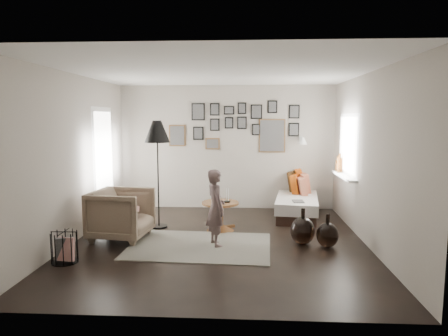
# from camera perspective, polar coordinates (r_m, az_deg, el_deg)

# --- Properties ---
(ground) EXTENTS (4.80, 4.80, 0.00)m
(ground) POSITION_cam_1_polar(r_m,az_deg,el_deg) (6.33, -0.72, -10.49)
(ground) COLOR black
(ground) RESTS_ON ground
(wall_back) EXTENTS (4.50, 0.00, 4.50)m
(wall_back) POSITION_cam_1_polar(r_m,az_deg,el_deg) (8.45, 0.39, 2.95)
(wall_back) COLOR #A59C90
(wall_back) RESTS_ON ground
(wall_front) EXTENTS (4.50, 0.00, 4.50)m
(wall_front) POSITION_cam_1_polar(r_m,az_deg,el_deg) (3.70, -3.32, -2.50)
(wall_front) COLOR #A59C90
(wall_front) RESTS_ON ground
(wall_left) EXTENTS (0.00, 4.80, 4.80)m
(wall_left) POSITION_cam_1_polar(r_m,az_deg,el_deg) (6.61, -20.58, 1.32)
(wall_left) COLOR #A59C90
(wall_left) RESTS_ON ground
(wall_right) EXTENTS (0.00, 4.80, 4.80)m
(wall_right) POSITION_cam_1_polar(r_m,az_deg,el_deg) (6.32, 20.06, 1.09)
(wall_right) COLOR #A59C90
(wall_right) RESTS_ON ground
(ceiling) EXTENTS (4.80, 4.80, 0.00)m
(ceiling) POSITION_cam_1_polar(r_m,az_deg,el_deg) (6.07, -0.76, 13.59)
(ceiling) COLOR white
(ceiling) RESTS_ON wall_back
(door_left) EXTENTS (0.00, 2.14, 2.14)m
(door_left) POSITION_cam_1_polar(r_m,az_deg,el_deg) (7.74, -16.83, 0.40)
(door_left) COLOR white
(door_left) RESTS_ON wall_left
(window_right) EXTENTS (0.15, 1.32, 1.30)m
(window_right) POSITION_cam_1_polar(r_m,az_deg,el_deg) (7.63, 16.51, -0.58)
(window_right) COLOR white
(window_right) RESTS_ON wall_right
(gallery_wall) EXTENTS (2.74, 0.03, 1.08)m
(gallery_wall) POSITION_cam_1_polar(r_m,az_deg,el_deg) (8.41, 2.35, 5.94)
(gallery_wall) COLOR brown
(gallery_wall) RESTS_ON wall_back
(wall_sconce) EXTENTS (0.18, 0.36, 0.16)m
(wall_sconce) POSITION_cam_1_polar(r_m,az_deg,el_deg) (8.24, 11.15, 3.84)
(wall_sconce) COLOR white
(wall_sconce) RESTS_ON wall_back
(rug) EXTENTS (2.18, 1.58, 0.01)m
(rug) POSITION_cam_1_polar(r_m,az_deg,el_deg) (6.14, -3.49, -11.02)
(rug) COLOR beige
(rug) RESTS_ON ground
(pedestal_table) EXTENTS (0.63, 0.63, 0.50)m
(pedestal_table) POSITION_cam_1_polar(r_m,az_deg,el_deg) (6.89, -0.53, -7.05)
(pedestal_table) COLOR brown
(pedestal_table) RESTS_ON ground
(vase) EXTENTS (0.18, 0.18, 0.45)m
(vase) POSITION_cam_1_polar(r_m,az_deg,el_deg) (6.82, -1.19, -3.69)
(vase) COLOR black
(vase) RESTS_ON pedestal_table
(candles) EXTENTS (0.11, 0.11, 0.23)m
(candles) POSITION_cam_1_polar(r_m,az_deg,el_deg) (6.80, 0.40, -3.95)
(candles) COLOR black
(candles) RESTS_ON pedestal_table
(daybed) EXTENTS (1.00, 1.86, 0.87)m
(daybed) POSITION_cam_1_polar(r_m,az_deg,el_deg) (8.09, 10.32, -4.71)
(daybed) COLOR black
(daybed) RESTS_ON ground
(magazine_on_daybed) EXTENTS (0.21, 0.27, 0.01)m
(magazine_on_daybed) POSITION_cam_1_polar(r_m,az_deg,el_deg) (7.44, 10.54, -4.70)
(magazine_on_daybed) COLOR black
(magazine_on_daybed) RESTS_ON daybed
(armchair) EXTENTS (0.97, 0.95, 0.80)m
(armchair) POSITION_cam_1_polar(r_m,az_deg,el_deg) (6.60, -14.43, -6.40)
(armchair) COLOR #715E4C
(armchair) RESTS_ON ground
(armchair_cushion) EXTENTS (0.41, 0.42, 0.16)m
(armchair_cushion) POSITION_cam_1_polar(r_m,az_deg,el_deg) (6.62, -14.07, -5.63)
(armchair_cushion) COLOR beige
(armchair_cushion) RESTS_ON armchair
(floor_lamp) EXTENTS (0.44, 0.44, 1.88)m
(floor_lamp) POSITION_cam_1_polar(r_m,az_deg,el_deg) (6.97, -9.52, 4.58)
(floor_lamp) COLOR black
(floor_lamp) RESTS_ON ground
(magazine_basket) EXTENTS (0.34, 0.34, 0.42)m
(magazine_basket) POSITION_cam_1_polar(r_m,az_deg,el_deg) (5.83, -21.82, -10.48)
(magazine_basket) COLOR black
(magazine_basket) RESTS_ON ground
(demijohn_large) EXTENTS (0.37, 0.37, 0.56)m
(demijohn_large) POSITION_cam_1_polar(r_m,az_deg,el_deg) (6.26, 11.16, -8.77)
(demijohn_large) COLOR black
(demijohn_large) RESTS_ON ground
(demijohn_small) EXTENTS (0.33, 0.33, 0.51)m
(demijohn_small) POSITION_cam_1_polar(r_m,az_deg,el_deg) (6.21, 14.55, -9.23)
(demijohn_small) COLOR black
(demijohn_small) RESTS_ON ground
(child) EXTENTS (0.43, 0.50, 1.17)m
(child) POSITION_cam_1_polar(r_m,az_deg,el_deg) (6.01, -1.19, -5.70)
(child) COLOR brown
(child) RESTS_ON ground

